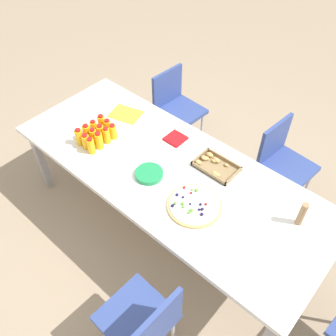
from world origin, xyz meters
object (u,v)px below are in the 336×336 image
at_px(fruit_pizza, 194,205).
at_px(cardboard_tube, 302,214).
at_px(juice_bottle_1, 86,142).
at_px(juice_bottle_3, 87,133).
at_px(juice_bottle_8, 107,135).
at_px(chair_near_right, 144,322).
at_px(juice_bottle_5, 99,141).
at_px(juice_bottle_10, 108,127).
at_px(juice_bottle_11, 113,132).
at_px(juice_bottle_2, 91,146).
at_px(juice_bottle_9, 102,123).
at_px(snack_tray, 214,165).
at_px(chair_far_left, 176,105).
at_px(juice_bottle_0, 79,137).
at_px(paper_folder, 126,114).
at_px(napkin_stack, 176,139).
at_px(chair_far_right, 282,160).
at_px(plate_stack, 149,174).
at_px(juice_bottle_7, 101,132).
at_px(juice_bottle_6, 94,128).
at_px(party_table, 168,173).
at_px(juice_bottle_4, 93,136).

relative_size(fruit_pizza, cardboard_tube, 1.93).
distance_m(juice_bottle_1, juice_bottle_3, 0.10).
xyz_separation_m(juice_bottle_3, cardboard_tube, (1.65, 0.38, 0.03)).
bearing_deg(juice_bottle_8, chair_near_right, -34.06).
bearing_deg(juice_bottle_5, juice_bottle_10, 115.49).
xyz_separation_m(juice_bottle_5, juice_bottle_11, (-0.01, 0.15, -0.01)).
relative_size(juice_bottle_2, juice_bottle_8, 0.99).
height_order(juice_bottle_3, juice_bottle_5, juice_bottle_5).
bearing_deg(juice_bottle_10, fruit_pizza, -6.89).
xyz_separation_m(juice_bottle_9, cardboard_tube, (1.65, 0.22, 0.03)).
bearing_deg(snack_tray, cardboard_tube, -3.77).
height_order(chair_far_left, juice_bottle_1, juice_bottle_1).
bearing_deg(juice_bottle_2, snack_tray, 32.39).
bearing_deg(juice_bottle_0, paper_folder, 90.17).
bearing_deg(chair_near_right, paper_folder, 50.79).
xyz_separation_m(juice_bottle_5, napkin_stack, (0.38, 0.46, -0.06)).
bearing_deg(juice_bottle_0, juice_bottle_10, 72.37).
relative_size(chair_near_right, snack_tray, 2.61).
distance_m(juice_bottle_10, napkin_stack, 0.55).
height_order(chair_far_right, plate_stack, chair_far_right).
relative_size(chair_near_right, juice_bottle_1, 6.15).
bearing_deg(juice_bottle_3, fruit_pizza, 2.06).
height_order(juice_bottle_7, juice_bottle_10, juice_bottle_10).
bearing_deg(chair_far_right, juice_bottle_6, -45.88).
bearing_deg(juice_bottle_11, juice_bottle_6, -154.35).
xyz_separation_m(chair_far_left, cardboard_tube, (1.62, -0.67, 0.32)).
xyz_separation_m(party_table, snack_tray, (0.24, 0.24, 0.07)).
bearing_deg(juice_bottle_10, juice_bottle_11, -6.30).
bearing_deg(plate_stack, juice_bottle_6, 176.59).
relative_size(juice_bottle_5, juice_bottle_9, 1.03).
xyz_separation_m(chair_near_right, juice_bottle_6, (-1.28, 0.76, 0.29)).
distance_m(chair_far_right, juice_bottle_11, 1.43).
relative_size(juice_bottle_2, plate_stack, 0.70).
height_order(juice_bottle_2, juice_bottle_6, juice_bottle_2).
xyz_separation_m(juice_bottle_0, juice_bottle_4, (0.07, 0.08, -0.00)).
height_order(juice_bottle_1, juice_bottle_9, juice_bottle_9).
relative_size(juice_bottle_8, fruit_pizza, 0.39).
bearing_deg(juice_bottle_1, juice_bottle_10, 90.15).
distance_m(juice_bottle_0, fruit_pizza, 1.07).
height_order(juice_bottle_6, napkin_stack, juice_bottle_6).
xyz_separation_m(juice_bottle_9, snack_tray, (0.94, 0.27, -0.05)).
bearing_deg(juice_bottle_4, napkin_stack, 45.12).
height_order(juice_bottle_0, juice_bottle_5, juice_bottle_5).
height_order(juice_bottle_0, paper_folder, juice_bottle_0).
relative_size(juice_bottle_8, paper_folder, 0.56).
bearing_deg(juice_bottle_2, paper_folder, 106.32).
bearing_deg(juice_bottle_11, napkin_stack, 39.03).
relative_size(party_table, fruit_pizza, 6.76).
bearing_deg(juice_bottle_0, plate_stack, 9.98).
xyz_separation_m(snack_tray, napkin_stack, (-0.41, 0.04, -0.01)).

